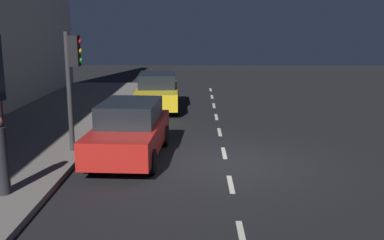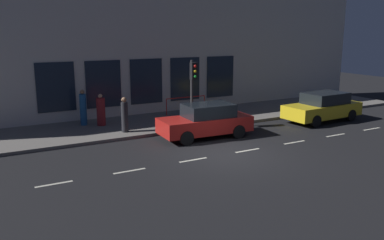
% 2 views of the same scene
% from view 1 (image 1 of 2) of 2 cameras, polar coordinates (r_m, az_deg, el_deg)
% --- Properties ---
extents(ground_plane, '(60.00, 60.00, 0.00)m').
position_cam_1_polar(ground_plane, '(12.06, 4.43, -5.60)').
color(ground_plane, black).
extents(lane_centre_line, '(0.12, 27.20, 0.01)m').
position_cam_1_polar(lane_centre_line, '(13.01, 4.14, -4.25)').
color(lane_centre_line, beige).
rests_on(lane_centre_line, ground).
extents(traffic_light, '(0.49, 0.32, 3.34)m').
position_cam_1_polar(traffic_light, '(12.72, -15.13, 6.22)').
color(traffic_light, '#2D2D30').
rests_on(traffic_light, sidewalk).
extents(parked_car_0, '(1.99, 4.37, 1.58)m').
position_cam_1_polar(parked_car_0, '(12.49, -8.00, -1.30)').
color(parked_car_0, red).
rests_on(parked_car_0, ground).
extents(parked_car_1, '(2.04, 4.63, 1.58)m').
position_cam_1_polar(parked_car_1, '(19.71, -4.48, 3.70)').
color(parked_car_1, gold).
rests_on(parked_car_1, ground).
extents(pedestrian_1, '(0.38, 0.38, 1.69)m').
position_cam_1_polar(pedestrian_1, '(10.13, -23.44, -4.47)').
color(pedestrian_1, '#232328').
rests_on(pedestrian_1, sidewalk).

